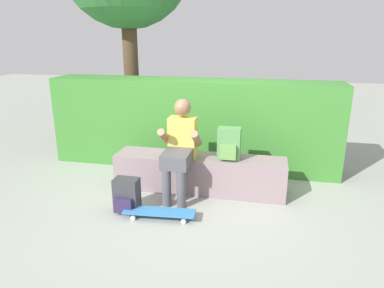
{
  "coord_description": "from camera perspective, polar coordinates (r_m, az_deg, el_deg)",
  "views": [
    {
      "loc": [
        0.8,
        -3.83,
        1.97
      ],
      "look_at": [
        -0.08,
        0.25,
        0.65
      ],
      "focal_mm": 32.87,
      "sensor_mm": 36.0,
      "label": 1
    }
  ],
  "objects": [
    {
      "name": "backpack_on_ground",
      "position": [
        4.13,
        -10.56,
        -8.26
      ],
      "size": [
        0.28,
        0.23,
        0.4
      ],
      "color": "#333338",
      "rests_on": "ground"
    },
    {
      "name": "skateboard_near_person",
      "position": [
        3.98,
        -5.35,
        -10.95
      ],
      "size": [
        0.81,
        0.27,
        0.09
      ],
      "color": "teal",
      "rests_on": "ground"
    },
    {
      "name": "person_skater",
      "position": [
        4.29,
        -1.95,
        -0.31
      ],
      "size": [
        0.49,
        0.62,
        1.21
      ],
      "color": "gold",
      "rests_on": "ground"
    },
    {
      "name": "backpack_on_bench",
      "position": [
        4.38,
        6.02,
        -0.03
      ],
      "size": [
        0.28,
        0.23,
        0.4
      ],
      "color": "#51894C",
      "rests_on": "bench_main"
    },
    {
      "name": "bench_main",
      "position": [
        4.59,
        1.2,
        -4.76
      ],
      "size": [
        2.2,
        0.46,
        0.46
      ],
      "color": "gray",
      "rests_on": "ground"
    },
    {
      "name": "hedge_row",
      "position": [
        5.35,
        0.08,
        3.37
      ],
      "size": [
        4.31,
        0.62,
        1.32
      ],
      "color": "#38792E",
      "rests_on": "ground"
    },
    {
      "name": "ground_plane",
      "position": [
        4.38,
        0.33,
        -9.18
      ],
      "size": [
        24.0,
        24.0,
        0.0
      ],
      "primitive_type": "plane",
      "color": "gray"
    }
  ]
}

